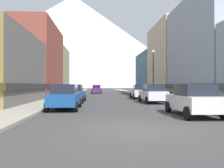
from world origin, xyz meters
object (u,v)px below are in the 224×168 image
object	(u,v)px
potted_plant_2	(170,94)
streetlamp_right	(153,67)
car_left_0	(65,97)
car_driving_1	(97,89)
potted_plant_1	(191,96)
car_right_0	(193,100)
pedestrian_0	(151,91)
trash_bin_right	(197,99)
car_right_1	(153,94)
car_right_2	(140,92)
car_driving_0	(97,88)
car_left_1	(74,93)
potted_plant_0	(175,95)

from	to	relation	value
potted_plant_2	streetlamp_right	distance (m)	3.88
car_left_0	car_driving_1	distance (m)	30.85
potted_plant_1	streetlamp_right	distance (m)	8.25
car_right_0	pedestrian_0	xyz separation A→B (m)	(2.45, 20.28, -0.04)
car_right_0	trash_bin_right	size ratio (longest dim) A/B	4.54
car_right_1	potted_plant_1	bearing A→B (deg)	-23.22
car_right_2	streetlamp_right	world-z (taller)	streetlamp_right
car_driving_0	potted_plant_2	xyz separation A→B (m)	(8.60, -30.13, -0.20)
pedestrian_0	streetlamp_right	xyz separation A→B (m)	(-0.90, -5.00, 3.13)
car_left_0	car_right_1	world-z (taller)	same
car_left_1	streetlamp_right	world-z (taller)	streetlamp_right
car_right_2	potted_plant_2	size ratio (longest dim) A/B	4.64
streetlamp_right	potted_plant_1	bearing A→B (deg)	-77.39
car_right_2	car_driving_0	world-z (taller)	same
car_right_0	car_driving_1	xyz separation A→B (m)	(-5.40, 34.57, 0.00)
car_right_2	potted_plant_0	xyz separation A→B (m)	(3.20, -3.76, -0.29)
pedestrian_0	streetlamp_right	bearing A→B (deg)	-100.20
car_left_1	car_right_0	world-z (taller)	same
car_right_1	pedestrian_0	xyz separation A→B (m)	(2.45, 11.01, -0.04)
car_left_0	car_driving_0	world-z (taller)	same
trash_bin_right	streetlamp_right	size ratio (longest dim) A/B	0.17
car_driving_0	car_driving_1	size ratio (longest dim) A/B	1.00
car_left_1	pedestrian_0	bearing A→B (deg)	43.95
car_driving_1	potted_plant_2	world-z (taller)	car_driving_1
car_right_2	trash_bin_right	size ratio (longest dim) A/B	4.57
streetlamp_right	car_right_0	bearing A→B (deg)	-95.80
potted_plant_1	streetlamp_right	bearing A→B (deg)	102.61
car_left_1	car_right_2	xyz separation A→B (m)	(7.60, 5.22, 0.00)
car_right_2	streetlamp_right	size ratio (longest dim) A/B	0.76
car_left_1	car_left_0	bearing A→B (deg)	-89.99
car_right_1	potted_plant_1	world-z (taller)	car_right_1
car_driving_0	potted_plant_2	world-z (taller)	car_driving_0
car_right_0	potted_plant_2	bearing A→B (deg)	77.18
car_left_1	potted_plant_1	distance (m)	11.13
potted_plant_2	car_left_0	bearing A→B (deg)	-136.46
streetlamp_right	car_left_0	bearing A→B (deg)	-128.56
potted_plant_0	potted_plant_1	size ratio (longest dim) A/B	0.89
car_right_0	car_left_0	bearing A→B (deg)	153.42
car_left_1	trash_bin_right	distance (m)	11.50
car_right_0	car_driving_0	bearing A→B (deg)	96.96
car_left_0	pedestrian_0	bearing A→B (deg)	58.62
car_right_2	car_driving_1	world-z (taller)	same
car_right_0	trash_bin_right	bearing A→B (deg)	63.88
car_right_1	potted_plant_0	world-z (taller)	car_right_1
car_right_0	car_driving_1	bearing A→B (deg)	98.87
car_driving_1	streetlamp_right	size ratio (longest dim) A/B	0.75
car_left_1	potted_plant_1	world-z (taller)	car_left_1
car_left_0	streetlamp_right	size ratio (longest dim) A/B	0.75
car_driving_0	car_left_0	bearing A→B (deg)	-93.12
trash_bin_right	streetlamp_right	xyz separation A→B (m)	(-1.00, 10.08, 3.34)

